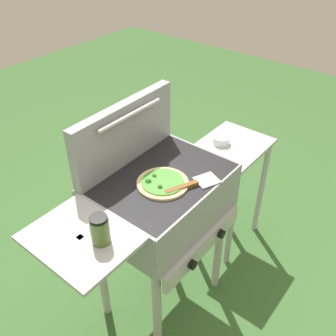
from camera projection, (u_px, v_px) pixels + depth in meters
ground_plane at (163, 296)px, 2.26m from camera, size 8.00×8.00×0.00m
grill at (160, 202)px, 1.80m from camera, size 0.96×0.53×0.90m
grill_lid_open at (125, 133)px, 1.74m from camera, size 0.63×0.09×0.30m
pizza_veggie at (162, 183)px, 1.67m from camera, size 0.23×0.23×0.04m
sauce_jar at (100, 230)px, 1.37m from camera, size 0.07×0.07×0.12m
spatula at (192, 185)px, 1.67m from camera, size 0.26×0.15×0.02m
prep_table at (229, 173)px, 2.36m from camera, size 0.44×0.36×0.75m
topping_bowl_near at (221, 140)px, 2.23m from camera, size 0.10×0.10×0.04m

